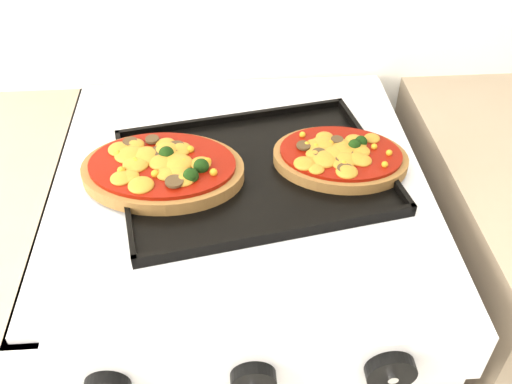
{
  "coord_description": "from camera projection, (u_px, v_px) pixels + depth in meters",
  "views": [
    {
      "loc": [
        -0.07,
        0.99,
        1.49
      ],
      "look_at": [
        -0.02,
        1.64,
        0.92
      ],
      "focal_mm": 40.0,
      "sensor_mm": 36.0,
      "label": 1
    }
  ],
  "objects": [
    {
      "name": "baking_tray",
      "position": [
        254.0,
        170.0,
        0.9
      ],
      "size": [
        0.46,
        0.37,
        0.02
      ],
      "primitive_type": "cube",
      "rotation": [
        0.0,
        0.0,
        0.18
      ],
      "color": "black",
      "rests_on": "stove"
    },
    {
      "name": "pizza_right",
      "position": [
        340.0,
        156.0,
        0.9
      ],
      "size": [
        0.24,
        0.2,
        0.03
      ],
      "primitive_type": null,
      "rotation": [
        0.0,
        0.0,
        -0.21
      ],
      "color": "brown",
      "rests_on": "baking_tray"
    },
    {
      "name": "knob_right",
      "position": [
        391.0,
        371.0,
        0.71
      ],
      "size": [
        0.06,
        0.02,
        0.06
      ],
      "primitive_type": "cylinder",
      "rotation": [
        1.57,
        0.0,
        0.0
      ],
      "color": "black",
      "rests_on": "control_panel"
    },
    {
      "name": "control_panel",
      "position": [
        252.0,
        366.0,
        0.71
      ],
      "size": [
        0.6,
        0.02,
        0.09
      ],
      "primitive_type": "cube",
      "color": "white",
      "rests_on": "stove"
    },
    {
      "name": "stove",
      "position": [
        243.0,
        339.0,
        1.21
      ],
      "size": [
        0.6,
        0.6,
        0.91
      ],
      "primitive_type": "cube",
      "color": "white",
      "rests_on": "floor"
    },
    {
      "name": "pizza_left",
      "position": [
        163.0,
        168.0,
        0.88
      ],
      "size": [
        0.27,
        0.21,
        0.04
      ],
      "primitive_type": null,
      "rotation": [
        0.0,
        0.0,
        -0.13
      ],
      "color": "brown",
      "rests_on": "baking_tray"
    },
    {
      "name": "knob_center",
      "position": [
        253.0,
        380.0,
        0.7
      ],
      "size": [
        0.06,
        0.02,
        0.06
      ],
      "primitive_type": "cylinder",
      "rotation": [
        1.57,
        0.0,
        0.0
      ],
      "color": "black",
      "rests_on": "control_panel"
    }
  ]
}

